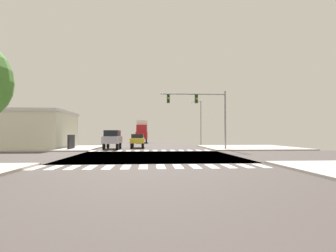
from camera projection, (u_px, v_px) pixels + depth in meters
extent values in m
cube|color=#463E3C|center=(154.00, 156.00, 22.32)|extent=(14.00, 90.00, 0.05)
cube|color=#463E3C|center=(154.00, 156.00, 22.32)|extent=(90.00, 12.00, 0.05)
cube|color=#B2ADA3|center=(249.00, 147.00, 35.22)|extent=(12.00, 12.00, 0.14)
cube|color=#B0A8A1|center=(51.00, 148.00, 33.35)|extent=(12.00, 12.00, 0.14)
cube|color=white|center=(36.00, 168.00, 14.56)|extent=(0.50, 2.00, 0.01)
cube|color=white|center=(54.00, 168.00, 14.63)|extent=(0.50, 2.00, 0.01)
cube|color=white|center=(72.00, 167.00, 14.70)|extent=(0.50, 2.00, 0.01)
cube|color=white|center=(90.00, 167.00, 14.77)|extent=(0.50, 2.00, 0.01)
cube|color=white|center=(108.00, 167.00, 14.85)|extent=(0.50, 2.00, 0.01)
cube|color=white|center=(126.00, 167.00, 14.92)|extent=(0.50, 2.00, 0.01)
cube|color=white|center=(143.00, 167.00, 14.99)|extent=(0.50, 2.00, 0.01)
cube|color=white|center=(161.00, 167.00, 15.06)|extent=(0.50, 2.00, 0.01)
cube|color=white|center=(178.00, 166.00, 15.13)|extent=(0.50, 2.00, 0.01)
cube|color=white|center=(195.00, 166.00, 15.21)|extent=(0.50, 2.00, 0.01)
cube|color=white|center=(212.00, 166.00, 15.28)|extent=(0.50, 2.00, 0.01)
cube|color=white|center=(229.00, 166.00, 15.35)|extent=(0.50, 2.00, 0.01)
cube|color=white|center=(245.00, 166.00, 15.42)|extent=(0.50, 2.00, 0.01)
cube|color=white|center=(261.00, 166.00, 15.49)|extent=(0.50, 2.00, 0.01)
cube|color=white|center=(92.00, 151.00, 29.11)|extent=(0.50, 2.00, 0.01)
cube|color=white|center=(102.00, 151.00, 29.18)|extent=(0.50, 2.00, 0.01)
cube|color=white|center=(111.00, 151.00, 29.26)|extent=(0.50, 2.00, 0.01)
cube|color=white|center=(120.00, 151.00, 29.33)|extent=(0.50, 2.00, 0.01)
cube|color=white|center=(129.00, 151.00, 29.40)|extent=(0.50, 2.00, 0.01)
cube|color=white|center=(137.00, 151.00, 29.47)|extent=(0.50, 2.00, 0.01)
cube|color=white|center=(146.00, 151.00, 29.54)|extent=(0.50, 2.00, 0.01)
cube|color=white|center=(155.00, 151.00, 29.62)|extent=(0.50, 2.00, 0.01)
cube|color=white|center=(164.00, 150.00, 29.69)|extent=(0.50, 2.00, 0.01)
cube|color=white|center=(173.00, 150.00, 29.76)|extent=(0.50, 2.00, 0.01)
cube|color=white|center=(181.00, 150.00, 29.83)|extent=(0.50, 2.00, 0.01)
cube|color=white|center=(190.00, 150.00, 29.91)|extent=(0.50, 2.00, 0.01)
cube|color=white|center=(198.00, 150.00, 29.98)|extent=(0.50, 2.00, 0.01)
cube|color=white|center=(207.00, 150.00, 30.05)|extent=(0.50, 2.00, 0.01)
cylinder|color=gray|center=(225.00, 120.00, 30.61)|extent=(0.20, 0.20, 6.95)
cylinder|color=gray|center=(193.00, 94.00, 30.43)|extent=(7.65, 0.14, 0.14)
cube|color=#1E5123|center=(196.00, 99.00, 30.44)|extent=(0.32, 0.40, 1.00)
sphere|color=black|center=(197.00, 96.00, 30.21)|extent=(0.22, 0.22, 0.22)
sphere|color=orange|center=(197.00, 99.00, 30.20)|extent=(0.22, 0.22, 0.22)
sphere|color=black|center=(197.00, 101.00, 30.19)|extent=(0.22, 0.22, 0.22)
cube|color=#1E5123|center=(168.00, 99.00, 30.20)|extent=(0.32, 0.40, 1.00)
sphere|color=black|center=(168.00, 96.00, 29.97)|extent=(0.22, 0.22, 0.22)
sphere|color=orange|center=(168.00, 98.00, 29.96)|extent=(0.22, 0.22, 0.22)
sphere|color=black|center=(168.00, 101.00, 29.95)|extent=(0.22, 0.22, 0.22)
cylinder|color=gray|center=(201.00, 123.00, 43.00)|extent=(0.16, 0.16, 7.34)
cylinder|color=gray|center=(197.00, 102.00, 43.06)|extent=(1.40, 0.10, 0.10)
ellipsoid|color=silver|center=(192.00, 102.00, 43.00)|extent=(0.60, 0.32, 0.20)
cube|color=beige|center=(25.00, 131.00, 34.40)|extent=(11.20, 9.44, 4.52)
cube|color=silver|center=(25.00, 113.00, 34.48)|extent=(11.50, 9.74, 0.40)
cube|color=black|center=(71.00, 142.00, 31.16)|extent=(0.24, 2.20, 1.80)
cylinder|color=black|center=(143.00, 146.00, 33.81)|extent=(0.26, 0.68, 0.68)
cylinder|color=black|center=(131.00, 146.00, 33.71)|extent=(0.26, 0.68, 0.68)
cylinder|color=black|center=(143.00, 145.00, 36.73)|extent=(0.26, 0.68, 0.68)
cylinder|color=black|center=(133.00, 145.00, 36.62)|extent=(0.26, 0.68, 0.68)
cube|color=gold|center=(138.00, 140.00, 35.24)|extent=(1.80, 4.30, 0.66)
cube|color=black|center=(138.00, 136.00, 35.26)|extent=(1.55, 2.24, 0.54)
cylinder|color=black|center=(146.00, 141.00, 53.80)|extent=(0.26, 0.80, 0.80)
cylinder|color=black|center=(137.00, 141.00, 53.66)|extent=(0.26, 0.80, 0.80)
cylinder|color=black|center=(146.00, 141.00, 58.68)|extent=(0.26, 0.80, 0.80)
cylinder|color=black|center=(138.00, 141.00, 58.55)|extent=(0.26, 0.80, 0.80)
cube|color=#A7191E|center=(142.00, 136.00, 56.21)|extent=(2.40, 7.20, 1.49)
cube|color=white|center=(142.00, 126.00, 57.35)|extent=(2.30, 4.18, 2.56)
cube|color=#A7191E|center=(142.00, 128.00, 54.10)|extent=(2.11, 2.02, 1.49)
cylinder|color=black|center=(117.00, 147.00, 30.98)|extent=(0.26, 0.74, 0.74)
cylinder|color=black|center=(104.00, 147.00, 30.87)|extent=(0.26, 0.74, 0.74)
cylinder|color=black|center=(120.00, 146.00, 34.10)|extent=(0.26, 0.74, 0.74)
cylinder|color=black|center=(108.00, 146.00, 33.99)|extent=(0.26, 0.74, 0.74)
cube|color=#B0A9BE|center=(112.00, 140.00, 32.51)|extent=(1.96, 4.60, 0.88)
cube|color=black|center=(113.00, 133.00, 32.53)|extent=(1.69, 3.22, 0.72)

